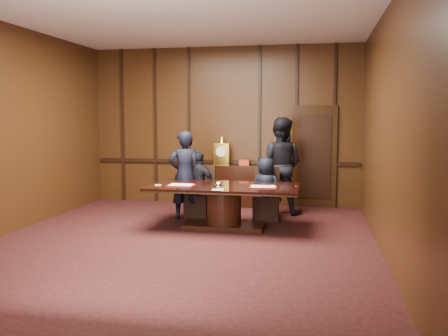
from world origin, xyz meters
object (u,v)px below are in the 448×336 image
Objects in this scene: sideboard at (222,183)px; signatory_left at (199,185)px; witness_right at (280,166)px; conference_table at (224,200)px; signatory_right at (266,189)px; witness_left at (185,175)px.

signatory_left is at bearing -97.25° from sideboard.
sideboard is 0.82× the size of witness_right.
conference_table is 1.03m from signatory_right.
conference_table is (0.48, -2.16, 0.02)m from sideboard.
signatory_right is (0.65, 0.80, 0.09)m from conference_table.
conference_table is at bearing 148.42° from signatory_left.
witness_right is (0.85, 1.53, 0.46)m from conference_table.
witness_right reaches higher than witness_left.
witness_left is (-0.43, -1.50, 0.36)m from sideboard.
sideboard is at bearing -126.33° from witness_left.
witness_right is at bearing -25.38° from sideboard.
signatory_left is at bearing 35.20° from witness_right.
witness_left is (-0.90, 0.66, 0.34)m from conference_table.
witness_left is at bearing 24.79° from signatory_right.
sideboard is 1.55m from witness_right.
witness_right reaches higher than sideboard.
sideboard is at bearing 102.46° from conference_table.
sideboard is 1.24× the size of signatory_left.
witness_right is (0.20, 0.73, 0.37)m from signatory_right.
witness_left is 1.96m from witness_right.
witness_right is at bearing -174.05° from witness_left.
sideboard is 0.61× the size of conference_table.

